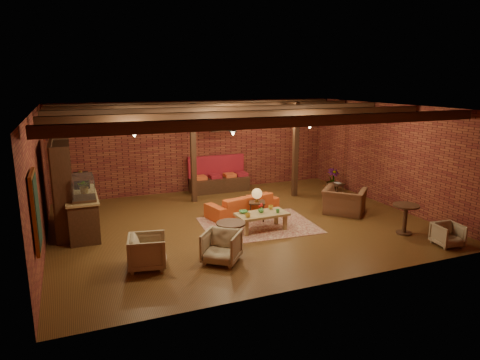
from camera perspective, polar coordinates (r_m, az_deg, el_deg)
name	(u,v)px	position (r m, az deg, el deg)	size (l,w,h in m)	color
floor	(241,223)	(12.02, 0.12, -5.77)	(10.00, 10.00, 0.00)	#3F270F
ceiling	(241,108)	(11.38, 0.13, 9.64)	(10.00, 8.00, 0.02)	black
wall_back	(199,146)	(15.32, -5.52, 4.49)	(10.00, 0.02, 3.20)	maroon
wall_front	(321,207)	(8.14, 10.79, -3.53)	(10.00, 0.02, 3.20)	maroon
wall_left	(39,183)	(10.81, -25.27, -0.42)	(0.02, 8.00, 3.20)	maroon
wall_right	(388,155)	(14.22, 19.18, 3.14)	(0.02, 8.00, 3.20)	maroon
ceiling_beams	(241,112)	(11.39, 0.13, 9.04)	(9.80, 6.40, 0.22)	black
ceiling_pipe	(221,116)	(12.90, -2.57, 8.50)	(0.12, 0.12, 9.60)	black
post_left	(193,154)	(13.83, -6.25, 3.53)	(0.16, 0.16, 3.20)	black
post_right	(296,150)	(14.57, 7.41, 3.99)	(0.16, 0.16, 3.20)	black
service_counter	(82,202)	(11.94, -20.36, -2.73)	(0.80, 2.50, 1.60)	black
plant_counter	(84,184)	(12.04, -20.08, -0.51)	(0.35, 0.39, 0.30)	#337F33
shelving_hutch	(64,187)	(11.94, -22.44, -0.92)	(0.52, 2.00, 2.40)	black
chalkboard_menu	(36,211)	(8.57, -25.53, -3.76)	(0.08, 0.96, 1.46)	black
banquette	(219,178)	(15.28, -2.79, 0.32)	(2.10, 0.70, 1.00)	maroon
service_sign	(223,127)	(14.56, -2.29, 7.06)	(0.86, 0.06, 0.30)	#FF4619
ceiling_spotlights	(241,121)	(11.41, 0.13, 7.94)	(6.40, 4.40, 0.28)	black
rug	(258,225)	(11.85, 2.48, -6.03)	(3.01, 2.30, 0.01)	maroon
sofa	(242,204)	(12.65, 0.34, -3.28)	(2.17, 0.85, 0.63)	#C4481B
coffee_table	(261,215)	(11.38, 2.85, -4.68)	(1.40, 0.74, 0.72)	olive
side_table_lamp	(257,196)	(12.07, 2.27, -2.16)	(0.58, 0.58, 0.94)	black
round_table_left	(231,232)	(9.96, -1.23, -6.94)	(0.68, 0.68, 0.71)	black
armchair_a	(147,250)	(9.38, -12.26, -9.11)	(0.77, 0.72, 0.79)	#C0B695
armchair_b	(221,245)	(9.45, -2.50, -8.71)	(0.75, 0.70, 0.77)	#C0B695
armchair_right	(344,197)	(13.08, 13.75, -2.21)	(1.18, 0.77, 1.03)	brown
side_table_book	(335,185)	(14.74, 12.60, -0.60)	(0.58, 0.58, 0.53)	black
round_table_right	(405,214)	(11.86, 21.20, -4.30)	(0.67, 0.67, 0.78)	black
armchair_far	(448,234)	(11.50, 25.98, -6.44)	(0.60, 0.56, 0.61)	#C0B695
plant_tall	(334,158)	(15.51, 12.43, 2.94)	(1.37, 1.37, 2.45)	#4C7F4C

